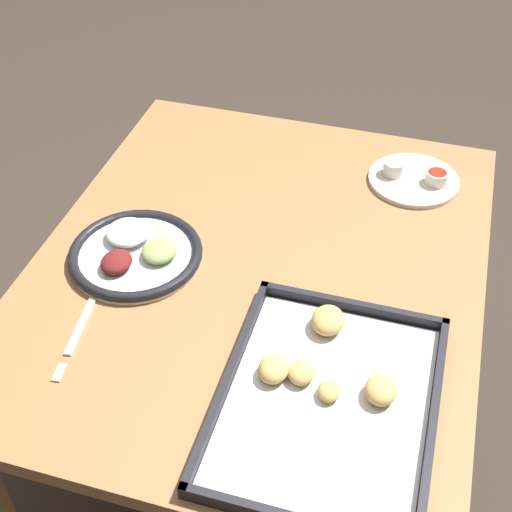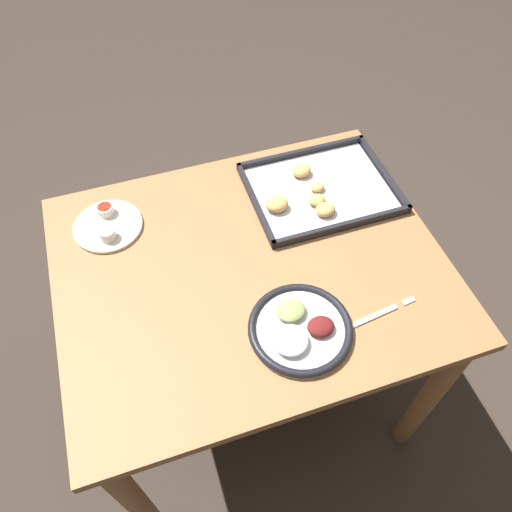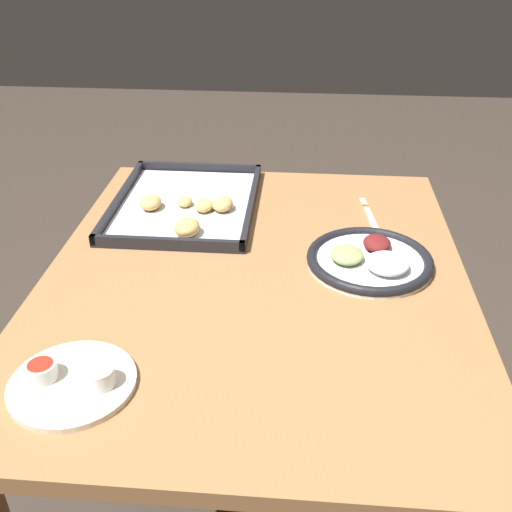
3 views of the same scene
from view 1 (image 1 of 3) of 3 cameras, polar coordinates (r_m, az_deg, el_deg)
ground_plane at (r=1.91m, az=0.14°, el=-17.83°), size 8.00×8.00×0.00m
dining_table at (r=1.39m, az=0.18°, el=-4.61°), size 0.99×0.80×0.77m
dinner_plate at (r=1.32m, az=-9.63°, el=0.28°), size 0.25×0.25×0.04m
fork at (r=1.22m, az=-13.75°, el=-5.25°), size 0.22×0.04×0.00m
saucer_plate at (r=1.52m, az=12.51°, el=6.11°), size 0.19×0.19×0.04m
baking_tray at (r=1.09m, az=5.68°, el=-10.85°), size 0.41×0.32×0.04m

